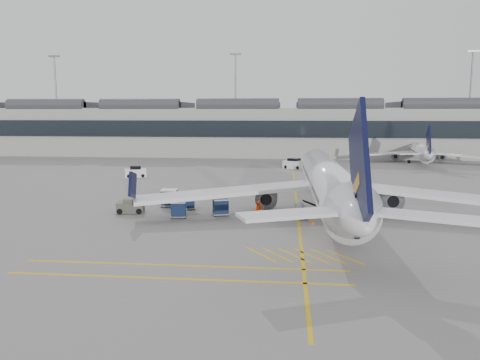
# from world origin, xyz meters

# --- Properties ---
(ground) EXTENTS (220.00, 220.00, 0.00)m
(ground) POSITION_xyz_m (0.00, 0.00, 0.00)
(ground) COLOR gray
(ground) RESTS_ON ground
(terminal) EXTENTS (200.00, 20.45, 12.40)m
(terminal) POSITION_xyz_m (0.00, 71.93, 6.14)
(terminal) COLOR #9E9E99
(terminal) RESTS_ON ground
(light_masts) EXTENTS (113.00, 0.60, 25.45)m
(light_masts) POSITION_xyz_m (-1.67, 86.00, 14.49)
(light_masts) COLOR slate
(light_masts) RESTS_ON ground
(apron_markings) EXTENTS (0.25, 60.00, 0.01)m
(apron_markings) POSITION_xyz_m (10.00, 10.00, 0.01)
(apron_markings) COLOR gold
(apron_markings) RESTS_ON ground
(airliner_main) EXTENTS (38.42, 41.98, 11.16)m
(airliner_main) POSITION_xyz_m (12.96, 6.42, 3.28)
(airliner_main) COLOR white
(airliner_main) RESTS_ON ground
(airliner_far) EXTENTS (27.44, 30.17, 8.05)m
(airliner_far) POSITION_xyz_m (35.28, 57.30, 2.36)
(airliner_far) COLOR white
(airliner_far) RESTS_ON ground
(belt_loader) EXTENTS (4.24, 2.16, 1.68)m
(belt_loader) POSITION_xyz_m (11.01, 5.59, 0.49)
(belt_loader) COLOR beige
(belt_loader) RESTS_ON ground
(baggage_cart_a) EXTENTS (1.90, 1.72, 1.67)m
(baggage_cart_a) POSITION_xyz_m (2.30, 5.54, 0.89)
(baggage_cart_a) COLOR gray
(baggage_cart_a) RESTS_ON ground
(baggage_cart_b) EXTENTS (1.92, 1.63, 1.90)m
(baggage_cart_b) POSITION_xyz_m (-3.86, 9.21, 1.02)
(baggage_cart_b) COLOR gray
(baggage_cart_b) RESTS_ON ground
(baggage_cart_c) EXTENTS (1.87, 1.70, 1.62)m
(baggage_cart_c) POSITION_xyz_m (-1.61, 7.97, 0.87)
(baggage_cart_c) COLOR gray
(baggage_cart_c) RESTS_ON ground
(baggage_cart_d) EXTENTS (1.71, 1.49, 1.61)m
(baggage_cart_d) POSITION_xyz_m (-1.66, 4.09, 0.86)
(baggage_cart_d) COLOR gray
(baggage_cart_d) RESTS_ON ground
(ramp_agent_a) EXTENTS (0.63, 0.68, 1.57)m
(ramp_agent_a) POSITION_xyz_m (6.66, 5.83, 0.78)
(ramp_agent_a) COLOR orange
(ramp_agent_a) RESTS_ON ground
(ramp_agent_b) EXTENTS (1.09, 0.95, 1.92)m
(ramp_agent_b) POSITION_xyz_m (6.10, 3.64, 0.96)
(ramp_agent_b) COLOR #E5480C
(ramp_agent_b) RESTS_ON ground
(pushback_tug) EXTENTS (2.87, 2.00, 1.50)m
(pushback_tug) POSITION_xyz_m (-7.02, 5.74, 0.66)
(pushback_tug) COLOR #4D4F43
(pushback_tug) RESTS_ON ground
(safety_cone_nose) EXTENTS (0.41, 0.41, 0.57)m
(safety_cone_nose) POSITION_xyz_m (6.81, 18.05, 0.28)
(safety_cone_nose) COLOR #F24C0A
(safety_cone_nose) RESTS_ON ground
(safety_cone_engine) EXTENTS (0.35, 0.35, 0.49)m
(safety_cone_engine) POSITION_xyz_m (11.26, 2.80, 0.25)
(safety_cone_engine) COLOR #F24C0A
(safety_cone_engine) RESTS_ON ground
(service_van_left) EXTENTS (3.64, 2.70, 1.68)m
(service_van_left) POSITION_xyz_m (-14.95, 31.38, 0.75)
(service_van_left) COLOR silver
(service_van_left) RESTS_ON ground
(service_van_mid) EXTENTS (2.54, 4.17, 2.01)m
(service_van_mid) POSITION_xyz_m (13.36, 40.33, 0.90)
(service_van_mid) COLOR silver
(service_van_mid) RESTS_ON ground
(service_van_right) EXTENTS (4.12, 3.40, 1.89)m
(service_van_right) POSITION_xyz_m (10.12, 44.85, 0.85)
(service_van_right) COLOR silver
(service_van_right) RESTS_ON ground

